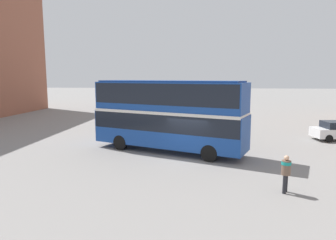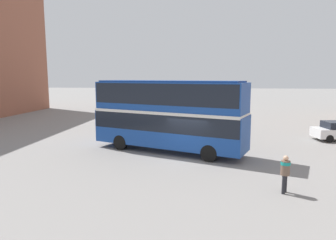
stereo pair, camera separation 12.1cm
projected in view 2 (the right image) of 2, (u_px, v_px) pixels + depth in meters
name	position (u px, v px, depth m)	size (l,w,h in m)	color
ground_plane	(186.00, 158.00, 18.71)	(240.00, 240.00, 0.00)	gray
double_decker_bus	(168.00, 111.00, 20.15)	(10.74, 6.20, 4.82)	#194293
pedestrian_foreground	(285.00, 170.00, 13.00)	(0.56, 0.56, 1.69)	#232328
parked_car_kerb_near	(186.00, 119.00, 30.96)	(4.75, 2.11, 1.51)	silver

